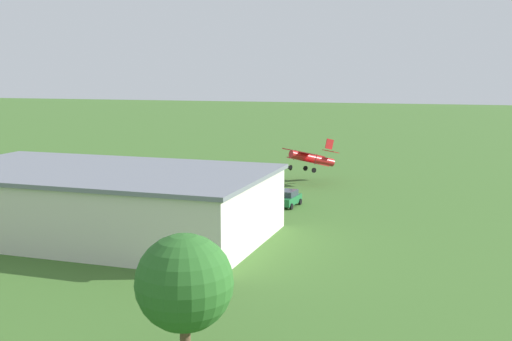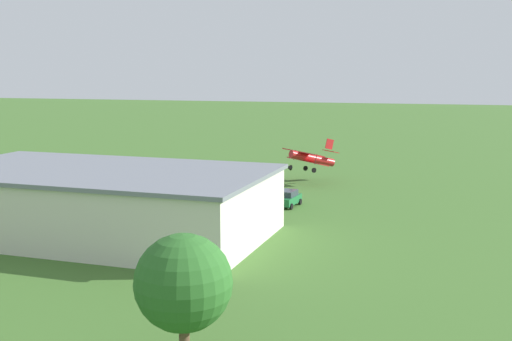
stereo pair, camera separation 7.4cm
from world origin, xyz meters
The scene contains 11 objects.
ground_plane centered at (0.00, 0.00, 0.00)m, with size 400.00×400.00×0.00m, color #3D6628.
hangar centered at (3.98, 28.71, 2.92)m, with size 30.39×17.82×5.82m.
biplane centered at (-8.67, -2.36, 3.13)m, with size 7.52×7.54×4.17m.
car_green centered at (-9.31, 12.84, 0.88)m, with size 2.41×4.19×1.72m.
car_red centered at (13.26, 12.80, 0.87)m, with size 2.36×4.26×1.67m.
car_blue centered at (19.79, 14.59, 0.79)m, with size 2.38×4.84×1.49m.
person_beside_truck centered at (0.28, 11.41, 0.76)m, with size 0.43×0.43×1.54m.
person_watching_takeoff centered at (8.04, 12.67, 0.86)m, with size 0.45×0.45×1.72m.
person_near_hangar_door centered at (0.93, 12.25, 0.89)m, with size 0.45×0.45×1.77m.
person_walking_on_apron centered at (9.34, 9.69, 0.88)m, with size 0.41×0.41×1.75m.
tree_behind_hangar_left centered at (-13.24, 51.36, 4.58)m, with size 4.65×4.65×6.93m.
Camera 2 is at (-24.38, 78.05, 14.44)m, focal length 45.08 mm.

